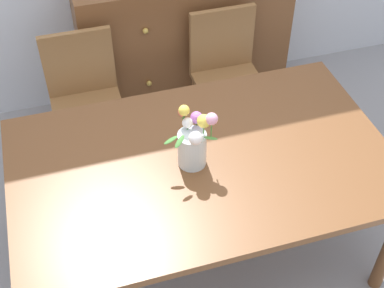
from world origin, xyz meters
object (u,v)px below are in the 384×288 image
at_px(chair_left, 85,96).
at_px(chair_right, 226,70).
at_px(dresser, 183,42).
at_px(flower_vase, 193,142).
at_px(dining_table, 202,169).

distance_m(chair_left, chair_right, 0.90).
bearing_deg(dresser, chair_right, -68.38).
height_order(chair_left, dresser, dresser).
xyz_separation_m(dresser, flower_vase, (-0.33, -1.33, 0.36)).
bearing_deg(chair_left, dresser, -149.93).
bearing_deg(dresser, chair_left, -149.93).
height_order(chair_right, flower_vase, flower_vase).
height_order(chair_left, chair_right, same).
bearing_deg(flower_vase, dresser, 76.17).
distance_m(chair_left, flower_vase, 1.05).
xyz_separation_m(dining_table, dresser, (0.28, 1.33, -0.15)).
distance_m(chair_right, dresser, 0.46).
relative_size(dining_table, chair_left, 2.03).
xyz_separation_m(dining_table, flower_vase, (-0.05, -0.00, 0.20)).
height_order(dining_table, flower_vase, flower_vase).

